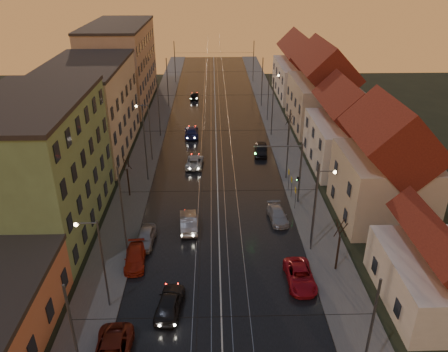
{
  "coord_description": "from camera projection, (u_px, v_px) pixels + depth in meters",
  "views": [
    {
      "loc": [
        -0.48,
        -24.54,
        24.63
      ],
      "look_at": [
        0.69,
        18.34,
        3.29
      ],
      "focal_mm": 35.0,
      "sensor_mm": 36.0,
      "label": 1
    }
  ],
  "objects": [
    {
      "name": "catenary_pole_l_1",
      "position": [
        123.0,
        212.0,
        38.79
      ],
      "size": [
        0.16,
        0.16,
        9.0
      ],
      "primitive_type": "cylinder",
      "color": "#595B60",
      "rests_on": "ground"
    },
    {
      "name": "driving_car_4",
      "position": [
        194.0,
        95.0,
        85.53
      ],
      "size": [
        1.83,
        4.2,
        1.41
      ],
      "primitive_type": "imported",
      "rotation": [
        0.0,
        0.0,
        3.18
      ],
      "color": "black",
      "rests_on": "ground"
    },
    {
      "name": "sidewalk_right",
      "position": [
        279.0,
        133.0,
        68.96
      ],
      "size": [
        4.0,
        120.0,
        0.15
      ],
      "primitive_type": "cube",
      "color": "#4C4C4C",
      "rests_on": "ground"
    },
    {
      "name": "catenary_pole_r_4",
      "position": [
        262.0,
        83.0,
        79.48
      ],
      "size": [
        0.16,
        0.16,
        9.0
      ],
      "primitive_type": "cylinder",
      "color": "#595B60",
      "rests_on": "ground"
    },
    {
      "name": "tram_rail_2",
      "position": [
        221.0,
        133.0,
        68.74
      ],
      "size": [
        0.06,
        120.0,
        0.03
      ],
      "primitive_type": "cube",
      "color": "gray",
      "rests_on": "road"
    },
    {
      "name": "parked_left_2",
      "position": [
        135.0,
        258.0,
        39.13
      ],
      "size": [
        2.11,
        4.49,
        1.27
      ],
      "primitive_type": "imported",
      "rotation": [
        0.0,
        0.0,
        0.08
      ],
      "color": "#A42310",
      "rests_on": "ground"
    },
    {
      "name": "driving_car_0",
      "position": [
        170.0,
        303.0,
        33.79
      ],
      "size": [
        2.43,
        4.79,
        1.56
      ],
      "primitive_type": "imported",
      "rotation": [
        0.0,
        0.0,
        3.01
      ],
      "color": "black",
      "rests_on": "ground"
    },
    {
      "name": "catenary_pole_l_0",
      "position": [
        76.0,
        345.0,
        25.36
      ],
      "size": [
        0.16,
        0.16,
        9.0
      ],
      "primitive_type": "cylinder",
      "color": "#595B60",
      "rests_on": "ground"
    },
    {
      "name": "street_lamp_1",
      "position": [
        318.0,
        200.0,
        39.94
      ],
      "size": [
        1.75,
        0.32,
        8.0
      ],
      "color": "#595B60",
      "rests_on": "ground"
    },
    {
      "name": "apartment_left_3",
      "position": [
        121.0,
        65.0,
        81.32
      ],
      "size": [
        10.0,
        24.0,
        14.0
      ],
      "primitive_type": "cube",
      "color": "#A18468",
      "rests_on": "ground"
    },
    {
      "name": "parked_left_3",
      "position": [
        145.0,
        237.0,
        41.89
      ],
      "size": [
        1.92,
        4.28,
        1.43
      ],
      "primitive_type": "imported",
      "rotation": [
        0.0,
        0.0,
        -0.06
      ],
      "color": "#95949A",
      "rests_on": "ground"
    },
    {
      "name": "house_right_3",
      "position": [
        322.0,
        92.0,
        69.26
      ],
      "size": [
        9.18,
        14.28,
        11.5
      ],
      "color": "#BDAD91",
      "rests_on": "ground"
    },
    {
      "name": "driving_car_3",
      "position": [
        192.0,
        132.0,
        67.47
      ],
      "size": [
        2.3,
        5.23,
        1.5
      ],
      "primitive_type": "imported",
      "rotation": [
        0.0,
        0.0,
        3.18
      ],
      "color": "navy",
      "rests_on": "ground"
    },
    {
      "name": "traffic_light_mast",
      "position": [
        292.0,
        166.0,
        47.2
      ],
      "size": [
        5.3,
        0.32,
        7.2
      ],
      "color": "#595B60",
      "rests_on": "ground"
    },
    {
      "name": "tram_rail_0",
      "position": [
        202.0,
        133.0,
        68.67
      ],
      "size": [
        0.06,
        120.0,
        0.03
      ],
      "primitive_type": "cube",
      "color": "gray",
      "rests_on": "road"
    },
    {
      "name": "catenary_pole_r_3",
      "position": [
        272.0,
        108.0,
        66.06
      ],
      "size": [
        0.16,
        0.16,
        9.0
      ],
      "primitive_type": "cylinder",
      "color": "#595B60",
      "rests_on": "ground"
    },
    {
      "name": "street_lamp_0",
      "position": [
        98.0,
        256.0,
        32.34
      ],
      "size": [
        1.75,
        0.32,
        8.0
      ],
      "color": "#595B60",
      "rests_on": "ground"
    },
    {
      "name": "house_right_0",
      "position": [
        440.0,
        271.0,
        33.85
      ],
      "size": [
        8.16,
        10.2,
        5.8
      ],
      "color": "silver",
      "rests_on": "ground"
    },
    {
      "name": "road",
      "position": [
        216.0,
        134.0,
        68.74
      ],
      "size": [
        16.0,
        120.0,
        0.04
      ],
      "primitive_type": "cube",
      "color": "black",
      "rests_on": "ground"
    },
    {
      "name": "parked_right_1",
      "position": [
        278.0,
        215.0,
        45.72
      ],
      "size": [
        2.07,
        4.38,
        1.23
      ],
      "primitive_type": "imported",
      "rotation": [
        0.0,
        0.0,
        0.08
      ],
      "color": "#A7A7AD",
      "rests_on": "ground"
    },
    {
      "name": "house_right_2",
      "position": [
        348.0,
        132.0,
        56.35
      ],
      "size": [
        9.18,
        12.24,
        9.2
      ],
      "color": "silver",
      "rests_on": "ground"
    },
    {
      "name": "catenary_pole_l_5",
      "position": [
        175.0,
        62.0,
        95.18
      ],
      "size": [
        0.16,
        0.16,
        9.0
      ],
      "primitive_type": "cylinder",
      "color": "#595B60",
      "rests_on": "ground"
    },
    {
      "name": "tram_rail_1",
      "position": [
        211.0,
        133.0,
        68.7
      ],
      "size": [
        0.06,
        120.0,
        0.03
      ],
      "primitive_type": "cube",
      "color": "gray",
      "rests_on": "road"
    },
    {
      "name": "parked_right_2",
      "position": [
        261.0,
        150.0,
        61.06
      ],
      "size": [
        2.24,
        4.6,
        1.51
      ],
      "primitive_type": "imported",
      "rotation": [
        0.0,
        0.0,
        -0.1
      ],
      "color": "black",
      "rests_on": "ground"
    },
    {
      "name": "catenary_pole_r_5",
      "position": [
        253.0,
        62.0,
        95.59
      ],
      "size": [
        0.16,
        0.16,
        9.0
      ],
      "primitive_type": "cylinder",
      "color": "#595B60",
      "rests_on": "ground"
    },
    {
      "name": "street_lamp_2",
      "position": [
        147.0,
        127.0,
        57.4
      ],
      "size": [
        1.75,
        0.32,
        8.0
      ],
      "color": "#595B60",
      "rests_on": "ground"
    },
    {
      "name": "tram_rail_3",
      "position": [
        230.0,
        133.0,
        68.78
      ],
      "size": [
        0.06,
        120.0,
        0.03
      ],
      "primitive_type": "cube",
      "color": "gray",
      "rests_on": "road"
    },
    {
      "name": "house_right_4",
      "position": [
        301.0,
        71.0,
        85.71
      ],
      "size": [
        9.18,
        16.32,
        10.0
      ],
      "color": "silver",
      "rests_on": "ground"
    },
    {
      "name": "catenary_pole_l_4",
      "position": [
        168.0,
        83.0,
        79.07
      ],
      "size": [
        0.16,
        0.16,
        9.0
      ],
      "primitive_type": "cylinder",
      "color": "#595B60",
      "rests_on": "ground"
    },
    {
      "name": "catenary_pole_r_2",
      "position": [
        288.0,
        145.0,
        52.63
      ],
      "size": [
        0.16,
        0.16,
        9.0
      ],
      "primitive_type": "cylinder",
      "color": "#595B60",
      "rests_on": "ground"
    },
    {
      "name": "driving_car_2",
      "position": [
        195.0,
        162.0,
        57.73
      ],
      "size": [
        2.47,
        4.77,
        1.28
      ],
      "primitive_type": "imported",
      "rotation": [
        0.0,
        0.0,
        3.07
      ],
      "color": "#B3B3B3",
      "rests_on": "ground"
    },
    {
      "name": "sidewalk_left",
      "position": [
        152.0,
        134.0,
        68.47
      ],
      "size": [
        4.0,
        120.0,
        0.15
      ],
      "primitive_type": "cube",
      "color": "#4C4C4C",
      "rests_on": "ground"
    },
    {
      "name": "catenary_pole_r_1",
      "position": [
        315.0,
        209.0,
        39.21
      ],
      "size": [
        0.16,
        0.16,
        9.0
      ],
      "primitive_type": "cylinder",
      "color": "#595B60",
      "rests_on": "ground"
    },
    {
      "name": "street_lamp_3",
      "position": [
        270.0,
        92.0,
        72.16
      ],
      "size": [
        1.75,
        0.32,
        8.0
      ],
      "color": "#595B60",
      "rests_on": "ground"
    },
    {
      "name": "bare_tree_2",
      "position": [
        289.0,
        132.0,
        62.52
      ],
      "size": [
        1.09,
        1.09,
        5.11
      ],
      "color": "black",
      "rests_on": "ground"
    },
    {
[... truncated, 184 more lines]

